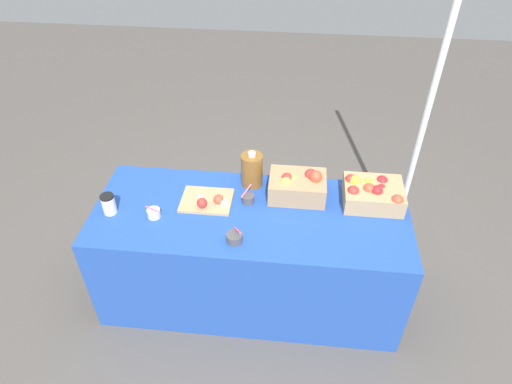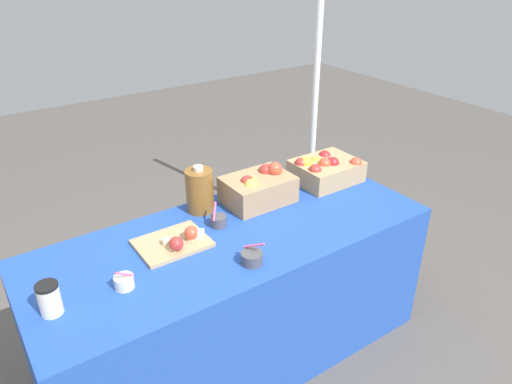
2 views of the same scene
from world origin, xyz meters
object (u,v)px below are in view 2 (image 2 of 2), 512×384
(cutting_board_front, at_px, (176,242))
(tent_pole, at_px, (315,97))
(sample_bowl_mid, at_px, (218,221))
(coffee_cup, at_px, (49,299))
(sample_bowl_far, at_px, (124,282))
(apple_crate_middle, at_px, (258,187))
(sample_bowl_near, at_px, (252,258))
(cider_jug, at_px, (200,190))
(apple_crate_left, at_px, (325,169))

(cutting_board_front, relative_size, tent_pole, 0.15)
(sample_bowl_mid, xyz_separation_m, coffee_cup, (-0.81, -0.18, 0.04))
(sample_bowl_far, bearing_deg, coffee_cup, 177.87)
(sample_bowl_mid, relative_size, coffee_cup, 0.85)
(sample_bowl_far, distance_m, tent_pole, 1.84)
(apple_crate_middle, xyz_separation_m, sample_bowl_far, (-0.83, -0.28, -0.05))
(cutting_board_front, xyz_separation_m, sample_bowl_mid, (0.24, 0.04, 0.01))
(sample_bowl_near, relative_size, cider_jug, 0.43)
(coffee_cup, bearing_deg, sample_bowl_far, -2.13)
(cider_jug, xyz_separation_m, coffee_cup, (-0.81, -0.36, -0.05))
(sample_bowl_near, bearing_deg, apple_crate_middle, 52.43)
(apple_crate_left, relative_size, cutting_board_front, 1.14)
(sample_bowl_mid, height_order, sample_bowl_far, sample_bowl_mid)
(apple_crate_left, distance_m, sample_bowl_mid, 0.76)
(sample_bowl_mid, distance_m, cider_jug, 0.20)
(sample_bowl_near, height_order, sample_bowl_far, sample_bowl_near)
(apple_crate_middle, relative_size, cutting_board_front, 1.11)
(cutting_board_front, bearing_deg, sample_bowl_far, -153.25)
(sample_bowl_mid, relative_size, sample_bowl_far, 1.10)
(cutting_board_front, bearing_deg, tent_pole, 25.41)
(coffee_cup, distance_m, tent_pole, 2.07)
(cutting_board_front, bearing_deg, sample_bowl_mid, 9.63)
(sample_bowl_mid, height_order, cider_jug, cider_jug)
(tent_pole, bearing_deg, coffee_cup, -157.86)
(apple_crate_middle, height_order, sample_bowl_mid, apple_crate_middle)
(sample_bowl_mid, xyz_separation_m, tent_pole, (1.10, 0.60, 0.28))
(cutting_board_front, xyz_separation_m, coffee_cup, (-0.57, -0.14, 0.04))
(tent_pole, bearing_deg, apple_crate_middle, -147.94)
(apple_crate_middle, xyz_separation_m, tent_pole, (0.80, 0.50, 0.22))
(apple_crate_middle, bearing_deg, sample_bowl_near, -127.57)
(cutting_board_front, height_order, sample_bowl_near, sample_bowl_near)
(apple_crate_middle, height_order, coffee_cup, apple_crate_middle)
(sample_bowl_mid, bearing_deg, cutting_board_front, -170.37)
(cutting_board_front, bearing_deg, apple_crate_middle, 13.95)
(cider_jug, bearing_deg, sample_bowl_mid, -91.33)
(sample_bowl_near, distance_m, tent_pole, 1.50)
(sample_bowl_far, distance_m, coffee_cup, 0.27)
(apple_crate_middle, relative_size, tent_pole, 0.17)
(cider_jug, distance_m, tent_pole, 1.19)
(apple_crate_middle, bearing_deg, tent_pole, 32.06)
(cutting_board_front, bearing_deg, sample_bowl_near, -55.39)
(sample_bowl_near, bearing_deg, sample_bowl_mid, 84.05)
(sample_bowl_far, relative_size, cider_jug, 0.41)
(cutting_board_front, bearing_deg, coffee_cup, -166.20)
(apple_crate_middle, height_order, sample_bowl_near, apple_crate_middle)
(coffee_cup, height_order, tent_pole, tent_pole)
(tent_pole, bearing_deg, apple_crate_left, -124.23)
(sample_bowl_near, relative_size, sample_bowl_mid, 0.96)
(sample_bowl_near, relative_size, tent_pole, 0.05)
(sample_bowl_mid, distance_m, sample_bowl_far, 0.57)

